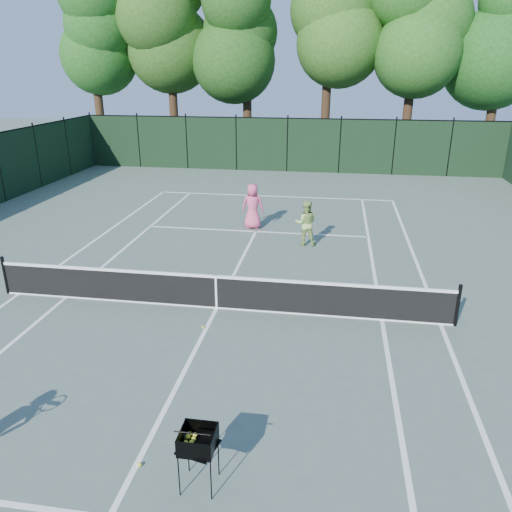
# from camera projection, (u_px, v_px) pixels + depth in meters

# --- Properties ---
(ground) EXTENTS (90.00, 90.00, 0.00)m
(ground) POSITION_uv_depth(u_px,v_px,m) (217.00, 308.00, 12.70)
(ground) COLOR #4D5E54
(ground) RESTS_ON ground
(sideline_doubles_left) EXTENTS (0.10, 23.77, 0.01)m
(sideline_doubles_left) POSITION_uv_depth(u_px,v_px,m) (19.00, 294.00, 13.50)
(sideline_doubles_left) COLOR white
(sideline_doubles_left) RESTS_ON ground
(sideline_doubles_right) EXTENTS (0.10, 23.77, 0.01)m
(sideline_doubles_right) POSITION_uv_depth(u_px,v_px,m) (441.00, 324.00, 11.90)
(sideline_doubles_right) COLOR white
(sideline_doubles_right) RESTS_ON ground
(sideline_singles_left) EXTENTS (0.10, 23.77, 0.01)m
(sideline_singles_left) POSITION_uv_depth(u_px,v_px,m) (66.00, 297.00, 13.30)
(sideline_singles_left) COLOR white
(sideline_singles_left) RESTS_ON ground
(sideline_singles_right) EXTENTS (0.10, 23.77, 0.01)m
(sideline_singles_right) POSITION_uv_depth(u_px,v_px,m) (382.00, 320.00, 12.10)
(sideline_singles_right) COLOR white
(sideline_singles_right) RESTS_ON ground
(baseline_far) EXTENTS (10.97, 0.10, 0.01)m
(baseline_far) POSITION_uv_depth(u_px,v_px,m) (274.00, 196.00, 23.67)
(baseline_far) COLOR white
(baseline_far) RESTS_ON ground
(service_line_far) EXTENTS (8.23, 0.10, 0.01)m
(service_line_far) POSITION_uv_depth(u_px,v_px,m) (256.00, 231.00, 18.61)
(service_line_far) COLOR white
(service_line_far) RESTS_ON ground
(center_service_line) EXTENTS (0.10, 12.80, 0.01)m
(center_service_line) POSITION_uv_depth(u_px,v_px,m) (217.00, 308.00, 12.70)
(center_service_line) COLOR white
(center_service_line) RESTS_ON ground
(tennis_net) EXTENTS (11.69, 0.09, 1.06)m
(tennis_net) POSITION_uv_depth(u_px,v_px,m) (216.00, 291.00, 12.53)
(tennis_net) COLOR black
(tennis_net) RESTS_ON ground
(fence_far) EXTENTS (24.00, 0.05, 3.00)m
(fence_far) POSITION_uv_depth(u_px,v_px,m) (287.00, 145.00, 28.78)
(fence_far) COLOR black
(fence_far) RESTS_ON ground
(tree_0) EXTENTS (6.40, 6.40, 13.14)m
(tree_0) POSITION_uv_depth(u_px,v_px,m) (91.00, 26.00, 31.55)
(tree_0) COLOR black
(tree_0) RESTS_ON ground
(tree_1) EXTENTS (6.80, 6.80, 13.98)m
(tree_1) POSITION_uv_depth(u_px,v_px,m) (168.00, 16.00, 31.09)
(tree_1) COLOR black
(tree_1) RESTS_ON ground
(tree_2) EXTENTS (6.00, 6.00, 12.40)m
(tree_2) POSITION_uv_depth(u_px,v_px,m) (247.00, 32.00, 30.52)
(tree_2) COLOR black
(tree_2) RESTS_ON ground
(tree_3) EXTENTS (7.00, 7.00, 14.45)m
(tree_3) POSITION_uv_depth(u_px,v_px,m) (330.00, 9.00, 29.79)
(tree_3) COLOR black
(tree_3) RESTS_ON ground
(tree_4) EXTENTS (6.20, 6.20, 12.97)m
(tree_4) POSITION_uv_depth(u_px,v_px,m) (417.00, 23.00, 28.73)
(tree_4) COLOR black
(tree_4) RESTS_ON ground
(tree_5) EXTENTS (5.80, 5.80, 12.23)m
(tree_5) POSITION_uv_depth(u_px,v_px,m) (505.00, 30.00, 28.61)
(tree_5) COLOR black
(tree_5) RESTS_ON ground
(player_pink) EXTENTS (0.83, 0.54, 1.71)m
(player_pink) POSITION_uv_depth(u_px,v_px,m) (253.00, 206.00, 18.73)
(player_pink) COLOR #E3507D
(player_pink) RESTS_ON ground
(player_green) EXTENTS (0.81, 0.66, 1.56)m
(player_green) POSITION_uv_depth(u_px,v_px,m) (306.00, 223.00, 16.95)
(player_green) COLOR #A1C261
(player_green) RESTS_ON ground
(ball_hopper) EXTENTS (0.61, 0.61, 0.97)m
(ball_hopper) POSITION_uv_depth(u_px,v_px,m) (198.00, 440.00, 7.05)
(ball_hopper) COLOR black
(ball_hopper) RESTS_ON ground
(loose_ball_near_cart) EXTENTS (0.07, 0.07, 0.07)m
(loose_ball_near_cart) POSITION_uv_depth(u_px,v_px,m) (140.00, 465.00, 7.66)
(loose_ball_near_cart) COLOR #CBDB2C
(loose_ball_near_cart) RESTS_ON ground
(loose_ball_midcourt) EXTENTS (0.07, 0.07, 0.07)m
(loose_ball_midcourt) POSITION_uv_depth(u_px,v_px,m) (203.00, 327.00, 11.70)
(loose_ball_midcourt) COLOR #C8E02D
(loose_ball_midcourt) RESTS_ON ground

